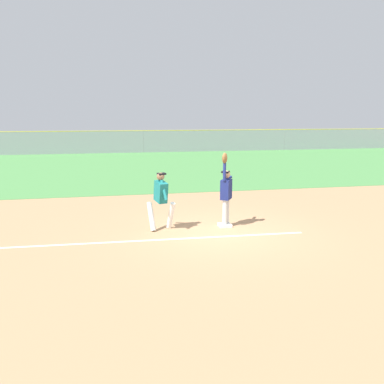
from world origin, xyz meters
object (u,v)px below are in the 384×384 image
object	(u,v)px
baseball	(225,160)
fielder	(226,190)
runner	(161,197)
parked_car_tan	(93,143)
parked_car_silver	(146,142)
parked_car_blue	(204,141)
first_base	(225,225)

from	to	relation	value
baseball	fielder	bearing A→B (deg)	41.26
runner	baseball	xyz separation A→B (m)	(1.90, -0.09, 1.06)
fielder	baseball	world-z (taller)	fielder
fielder	parked_car_tan	bearing A→B (deg)	-48.86
baseball	parked_car_tan	world-z (taller)	baseball
runner	parked_car_silver	world-z (taller)	runner
runner	parked_car_blue	bearing A→B (deg)	57.46
runner	parked_car_tan	world-z (taller)	runner
runner	parked_car_tan	distance (m)	29.15
parked_car_blue	runner	bearing A→B (deg)	-101.63
first_base	baseball	size ratio (longest dim) A/B	5.14
baseball	parked_car_blue	size ratio (longest dim) A/B	0.02
first_base	runner	bearing A→B (deg)	179.05
first_base	parked_car_silver	distance (m)	29.20
fielder	runner	world-z (taller)	fielder
parked_car_tan	first_base	bearing A→B (deg)	-76.82
fielder	runner	distance (m)	1.98
baseball	parked_car_blue	bearing A→B (deg)	77.91
runner	first_base	bearing A→B (deg)	-17.84
baseball	parked_car_tan	bearing A→B (deg)	99.31
fielder	parked_car_tan	size ratio (longest dim) A/B	0.50
baseball	parked_car_blue	world-z (taller)	baseball
baseball	parked_car_blue	distance (m)	29.89
baseball	parked_car_silver	size ratio (longest dim) A/B	0.02
baseball	parked_car_silver	distance (m)	29.29
fielder	parked_car_silver	xyz separation A→B (m)	(0.28, 29.19, -0.45)
fielder	parked_car_silver	bearing A→B (deg)	-58.90
first_base	parked_car_tan	bearing A→B (deg)	99.43
runner	parked_car_tan	xyz separation A→B (m)	(-2.87, 29.00, -0.32)
first_base	parked_car_blue	xyz separation A→B (m)	(6.20, 29.13, 0.63)
first_base	parked_car_tan	world-z (taller)	parked_car_tan
parked_car_silver	baseball	bearing A→B (deg)	-97.20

